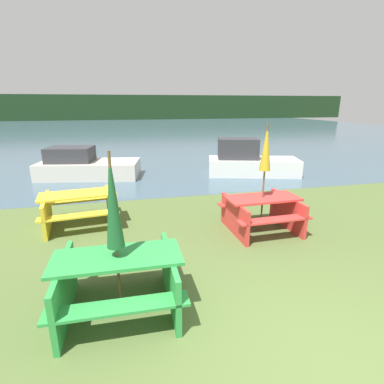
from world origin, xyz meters
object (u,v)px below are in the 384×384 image
at_px(umbrella_gold, 266,149).
at_px(boat_second, 249,162).
at_px(boat, 86,166).
at_px(picnic_table_yellow, 79,206).
at_px(picnic_table_green, 119,278).
at_px(umbrella_darkgreen, 113,202).
at_px(picnic_table_red, 262,210).

distance_m(umbrella_gold, boat_second, 5.50).
bearing_deg(boat_second, boat, -173.36).
bearing_deg(umbrella_gold, picnic_table_yellow, 162.58).
bearing_deg(picnic_table_green, boat, 98.52).
xyz_separation_m(umbrella_darkgreen, boat, (-1.19, 7.97, -1.09)).
distance_m(umbrella_gold, boat, 7.43).
bearing_deg(boat_second, picnic_table_red, -94.93).
height_order(umbrella_darkgreen, boat_second, umbrella_darkgreen).
relative_size(umbrella_darkgreen, boat_second, 0.59).
bearing_deg(umbrella_gold, boat, 124.96).
height_order(picnic_table_red, boat_second, boat_second).
distance_m(picnic_table_red, boat_second, 5.35).
relative_size(umbrella_gold, umbrella_darkgreen, 1.07).
relative_size(picnic_table_red, boat_second, 0.43).
relative_size(umbrella_darkgreen, boat, 0.56).
relative_size(picnic_table_red, picnic_table_yellow, 0.88).
bearing_deg(umbrella_gold, umbrella_darkgreen, -146.43).
xyz_separation_m(picnic_table_red, boat, (-4.18, 5.99, -0.03)).
height_order(picnic_table_green, umbrella_darkgreen, umbrella_darkgreen).
bearing_deg(umbrella_darkgreen, boat_second, 55.06).
bearing_deg(umbrella_gold, boat_second, 69.28).
relative_size(picnic_table_yellow, boat, 0.47).
height_order(picnic_table_yellow, boat_second, boat_second).
bearing_deg(boat, picnic_table_yellow, -75.30).
bearing_deg(boat, picnic_table_red, -44.31).
height_order(picnic_table_yellow, boat, boat).
bearing_deg(umbrella_darkgreen, umbrella_gold, 33.57).
xyz_separation_m(picnic_table_green, umbrella_gold, (2.99, 1.98, 1.30)).
relative_size(picnic_table_green, boat, 0.43).
relative_size(picnic_table_green, boat_second, 0.46).
xyz_separation_m(umbrella_gold, umbrella_darkgreen, (-2.99, -1.98, -0.26)).
bearing_deg(picnic_table_green, picnic_table_yellow, 105.13).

